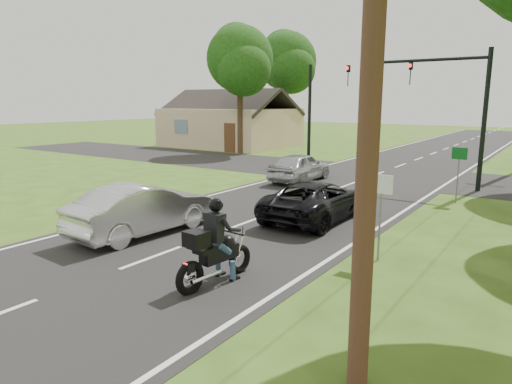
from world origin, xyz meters
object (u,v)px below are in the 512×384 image
silver_suv (300,167)px  traffic_signal (440,94)px  motorcycle_rider (214,250)px  sign_white (381,197)px  dark_suv (316,200)px  silver_sedan (143,209)px  sign_green (459,161)px

silver_suv → traffic_signal: size_ratio=0.64×
motorcycle_rider → sign_white: 4.21m
dark_suv → sign_white: sign_white is taller
motorcycle_rider → sign_white: bearing=60.4°
silver_sedan → dark_suv: bearing=-124.7°
silver_sedan → sign_green: bearing=-121.3°
dark_suv → silver_sedan: (-3.40, -4.34, 0.10)m
motorcycle_rider → sign_green: sign_green is taller
motorcycle_rider → silver_sedan: bearing=162.8°
silver_suv → sign_white: bearing=127.7°
dark_suv → silver_sedan: bearing=51.2°
dark_suv → silver_suv: bearing=-57.4°
motorcycle_rider → silver_suv: bearing=116.7°
dark_suv → silver_suv: silver_suv is taller
motorcycle_rider → dark_suv: (-0.69, 6.06, -0.08)m
sign_green → dark_suv: bearing=-121.6°
traffic_signal → silver_sedan: bearing=-112.0°
silver_sedan → sign_green: size_ratio=2.11×
dark_suv → sign_white: bearing=137.9°
silver_sedan → sign_green: sign_green is taller
motorcycle_rider → silver_sedan: (-4.09, 1.73, 0.01)m
dark_suv → silver_suv: 7.26m
sign_white → sign_green: same height
dark_suv → traffic_signal: 9.17m
dark_suv → sign_white: size_ratio=2.18×
silver_sedan → silver_suv: bearing=-83.4°
silver_sedan → silver_suv: 10.42m
silver_sedan → traffic_signal: (5.10, 12.65, 3.39)m
silver_sedan → silver_suv: (-0.59, 10.41, -0.04)m
silver_suv → sign_green: bearing=172.8°
sign_green → silver_suv: bearing=173.9°
silver_sedan → motorcycle_rider: bearing=160.5°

